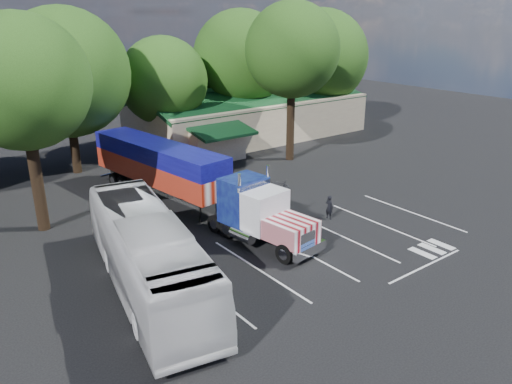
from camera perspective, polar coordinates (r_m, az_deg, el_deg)
ground at (r=32.05m, az=-1.73°, el=-3.06°), size 120.00×120.00×0.00m
event_hall at (r=53.00m, az=-0.91°, el=8.71°), size 24.20×14.12×5.55m
tree_row_c at (r=42.26m, az=-20.97°, el=12.58°), size 10.00×10.00×13.05m
tree_row_d at (r=46.97m, az=-10.53°, el=12.35°), size 8.00×8.00×10.60m
tree_row_e at (r=51.90m, az=-1.75°, el=15.02°), size 9.60×9.60×12.90m
tree_row_f at (r=57.43m, az=7.40°, el=15.05°), size 10.40×10.40×13.00m
tree_near_left at (r=30.98m, az=-25.23°, el=11.23°), size 7.60×7.60×12.65m
tree_near_right at (r=43.43m, az=4.16°, el=15.85°), size 8.00×8.00×13.50m
semi_truck at (r=33.31m, az=-8.46°, el=2.01°), size 5.17×20.26×4.21m
woman at (r=32.10m, az=8.38°, el=-1.73°), size 0.41×0.59×1.56m
bicycle at (r=37.04m, az=2.75°, el=0.85°), size 1.02×1.69×0.84m
tour_bus at (r=23.94m, az=-12.25°, el=-6.94°), size 5.72×13.81×3.75m
silver_sedan at (r=49.12m, az=0.33°, el=5.91°), size 3.93×2.01×1.24m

